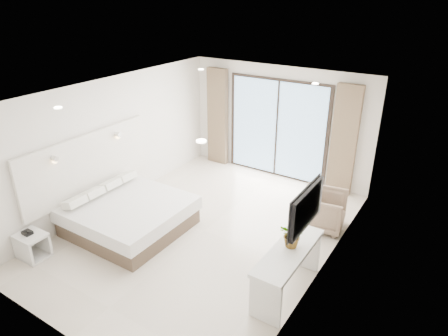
{
  "coord_description": "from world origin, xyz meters",
  "views": [
    {
      "loc": [
        3.86,
        -5.28,
        4.29
      ],
      "look_at": [
        0.2,
        0.4,
        1.23
      ],
      "focal_mm": 32.0,
      "sensor_mm": 36.0,
      "label": 1
    }
  ],
  "objects_px": {
    "console_desk": "(288,262)",
    "bed": "(128,215)",
    "armchair": "(323,208)",
    "nightstand": "(32,246)"
  },
  "relations": [
    {
      "from": "bed",
      "to": "console_desk",
      "type": "relative_size",
      "value": 1.29
    },
    {
      "from": "armchair",
      "to": "nightstand",
      "type": "bearing_deg",
      "value": 124.1
    },
    {
      "from": "nightstand",
      "to": "console_desk",
      "type": "height_order",
      "value": "console_desk"
    },
    {
      "from": "bed",
      "to": "armchair",
      "type": "height_order",
      "value": "armchair"
    },
    {
      "from": "console_desk",
      "to": "bed",
      "type": "bearing_deg",
      "value": -179.64
    },
    {
      "from": "nightstand",
      "to": "armchair",
      "type": "distance_m",
      "value": 5.32
    },
    {
      "from": "nightstand",
      "to": "console_desk",
      "type": "xyz_separation_m",
      "value": [
        4.06,
        1.57,
        0.33
      ]
    },
    {
      "from": "nightstand",
      "to": "bed",
      "type": "bearing_deg",
      "value": 63.79
    },
    {
      "from": "bed",
      "to": "nightstand",
      "type": "bearing_deg",
      "value": -115.55
    },
    {
      "from": "nightstand",
      "to": "console_desk",
      "type": "bearing_deg",
      "value": 20.53
    }
  ]
}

